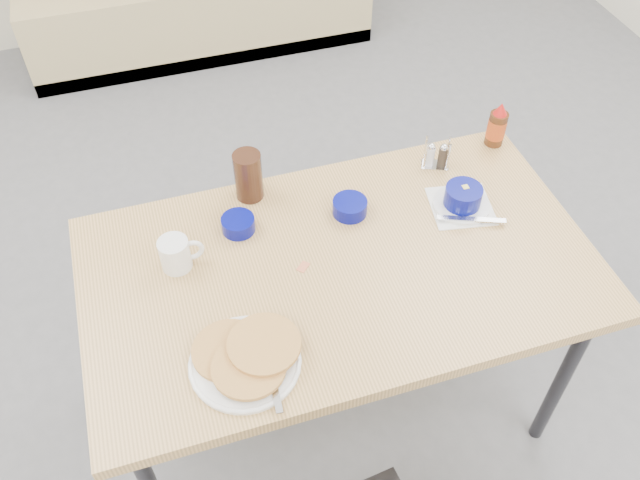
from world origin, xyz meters
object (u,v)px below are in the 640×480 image
object	(u,v)px
dining_table	(340,278)
butter_bowl	(350,207)
pancake_plate	(246,358)
amber_tumbler	(248,176)
creamer_bowl	(238,224)
condiment_caddy	(436,157)
grits_setting	(463,199)
coffee_mug	(176,254)
syrup_bottle	(497,126)

from	to	relation	value
dining_table	butter_bowl	xyz separation A→B (m)	(0.09, 0.18, 0.08)
pancake_plate	amber_tumbler	size ratio (longest dim) A/B	1.89
butter_bowl	amber_tumbler	xyz separation A→B (m)	(-0.26, 0.16, 0.06)
creamer_bowl	condiment_caddy	size ratio (longest dim) A/B	0.95
pancake_plate	creamer_bowl	size ratio (longest dim) A/B	3.08
pancake_plate	grits_setting	xyz separation A→B (m)	(0.73, 0.33, 0.01)
coffee_mug	creamer_bowl	xyz separation A→B (m)	(0.19, 0.08, -0.03)
butter_bowl	condiment_caddy	world-z (taller)	condiment_caddy
amber_tumbler	condiment_caddy	distance (m)	0.59
amber_tumbler	condiment_caddy	size ratio (longest dim) A/B	1.55
amber_tumbler	grits_setting	bearing A→B (deg)	-22.16
pancake_plate	butter_bowl	xyz separation A→B (m)	(0.41, 0.41, 0.00)
dining_table	grits_setting	xyz separation A→B (m)	(0.41, 0.10, 0.09)
creamer_bowl	amber_tumbler	xyz separation A→B (m)	(0.06, 0.13, 0.06)
grits_setting	amber_tumbler	world-z (taller)	amber_tumbler
coffee_mug	creamer_bowl	size ratio (longest dim) A/B	1.27
dining_table	grits_setting	distance (m)	0.44
amber_tumbler	condiment_caddy	bearing A→B (deg)	-4.30
condiment_caddy	pancake_plate	bearing A→B (deg)	-121.33
grits_setting	syrup_bottle	size ratio (longest dim) A/B	1.40
butter_bowl	condiment_caddy	distance (m)	0.34
dining_table	butter_bowl	bearing A→B (deg)	63.38
coffee_mug	pancake_plate	bearing A→B (deg)	-73.68
grits_setting	amber_tumbler	xyz separation A→B (m)	(-0.58, 0.24, 0.05)
syrup_bottle	dining_table	bearing A→B (deg)	-152.02
grits_setting	butter_bowl	distance (m)	0.33
pancake_plate	dining_table	bearing A→B (deg)	35.79
dining_table	syrup_bottle	world-z (taller)	syrup_bottle
creamer_bowl	butter_bowl	world-z (taller)	butter_bowl
grits_setting	syrup_bottle	distance (m)	0.33
syrup_bottle	condiment_caddy	bearing A→B (deg)	-168.94
creamer_bowl	dining_table	bearing A→B (deg)	-41.96
dining_table	coffee_mug	bearing A→B (deg)	162.90
dining_table	pancake_plate	size ratio (longest dim) A/B	4.75
pancake_plate	syrup_bottle	xyz separation A→B (m)	(0.96, 0.57, 0.05)
dining_table	pancake_plate	bearing A→B (deg)	-144.21
condiment_caddy	grits_setting	bearing A→B (deg)	-67.64
dining_table	creamer_bowl	size ratio (longest dim) A/B	14.63
creamer_bowl	condiment_caddy	distance (m)	0.66
pancake_plate	amber_tumbler	xyz separation A→B (m)	(0.15, 0.57, 0.06)
creamer_bowl	amber_tumbler	bearing A→B (deg)	63.20
pancake_plate	creamer_bowl	bearing A→B (deg)	79.55
syrup_bottle	pancake_plate	bearing A→B (deg)	-149.29
coffee_mug	syrup_bottle	xyz separation A→B (m)	(1.06, 0.21, 0.02)
dining_table	coffee_mug	world-z (taller)	coffee_mug
creamer_bowl	syrup_bottle	distance (m)	0.89
grits_setting	creamer_bowl	xyz separation A→B (m)	(-0.65, 0.11, -0.01)
dining_table	creamer_bowl	bearing A→B (deg)	138.04
butter_bowl	amber_tumbler	size ratio (longest dim) A/B	0.65
amber_tumbler	creamer_bowl	bearing A→B (deg)	-116.80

